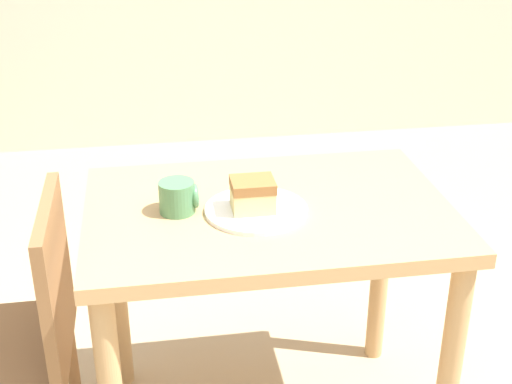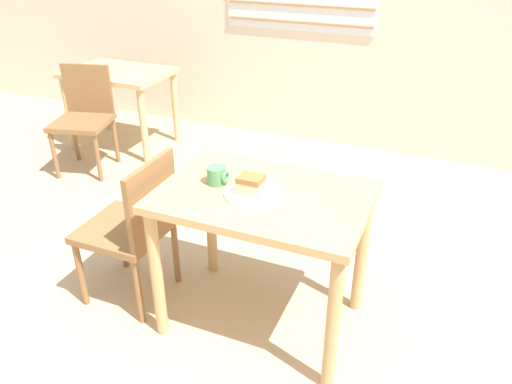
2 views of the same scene
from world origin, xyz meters
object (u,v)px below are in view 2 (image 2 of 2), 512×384
object	(u,v)px
cake_slice	(251,184)
dining_table_near	(263,217)
dining_table_far	(120,84)
coffee_mug	(217,175)
chair_far_corner	(84,115)
plate	(253,193)
chair_near_window	(134,225)

from	to	relation	value
cake_slice	dining_table_near	bearing A→B (deg)	34.36
dining_table_far	cake_slice	bearing A→B (deg)	-40.39
coffee_mug	dining_table_far	bearing A→B (deg)	137.46
dining_table_far	chair_far_corner	xyz separation A→B (m)	(0.02, -0.52, -0.11)
dining_table_near	plate	distance (m)	0.14
plate	coffee_mug	bearing A→B (deg)	170.00
chair_far_corner	cake_slice	bearing A→B (deg)	-45.73
cake_slice	plate	bearing A→B (deg)	22.45
dining_table_near	dining_table_far	xyz separation A→B (m)	(-2.07, 1.69, -0.06)
dining_table_near	plate	xyz separation A→B (m)	(-0.04, -0.03, 0.13)
coffee_mug	dining_table_near	bearing A→B (deg)	-1.63
dining_table_far	cake_slice	distance (m)	2.67
dining_table_near	cake_slice	world-z (taller)	cake_slice
dining_table_near	dining_table_far	distance (m)	2.67
dining_table_far	plate	bearing A→B (deg)	-40.19
dining_table_near	coffee_mug	size ratio (longest dim) A/B	9.47
chair_near_window	cake_slice	xyz separation A→B (m)	(0.65, 0.05, 0.35)
chair_near_window	coffee_mug	distance (m)	0.57
chair_near_window	plate	xyz separation A→B (m)	(0.66, 0.05, 0.30)
cake_slice	chair_far_corner	bearing A→B (deg)	149.09
cake_slice	coffee_mug	bearing A→B (deg)	168.31
dining_table_near	plate	world-z (taller)	plate
chair_far_corner	plate	xyz separation A→B (m)	(2.02, -1.20, 0.30)
dining_table_near	chair_far_corner	size ratio (longest dim) A/B	1.15
dining_table_near	chair_far_corner	distance (m)	2.37
chair_far_corner	cake_slice	size ratio (longest dim) A/B	7.60
chair_near_window	cake_slice	size ratio (longest dim) A/B	7.60
chair_near_window	chair_far_corner	size ratio (longest dim) A/B	1.00
chair_near_window	coffee_mug	bearing A→B (deg)	100.88
dining_table_far	chair_far_corner	world-z (taller)	chair_far_corner
dining_table_near	chair_near_window	distance (m)	0.72
dining_table_far	coffee_mug	distance (m)	2.50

